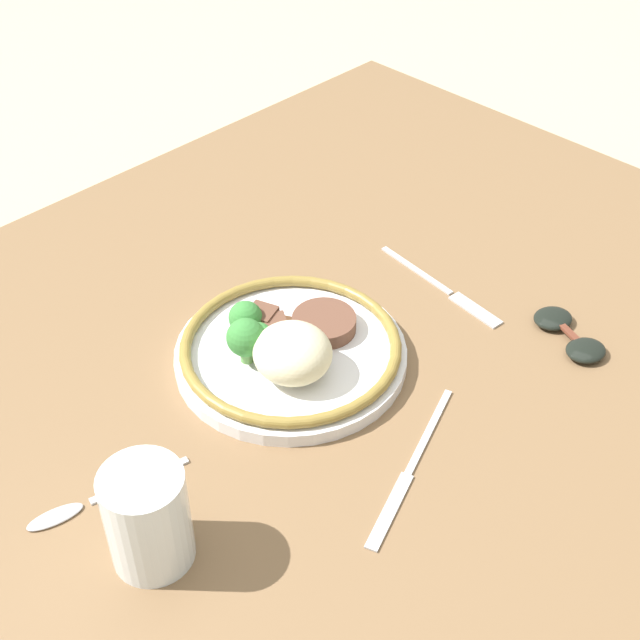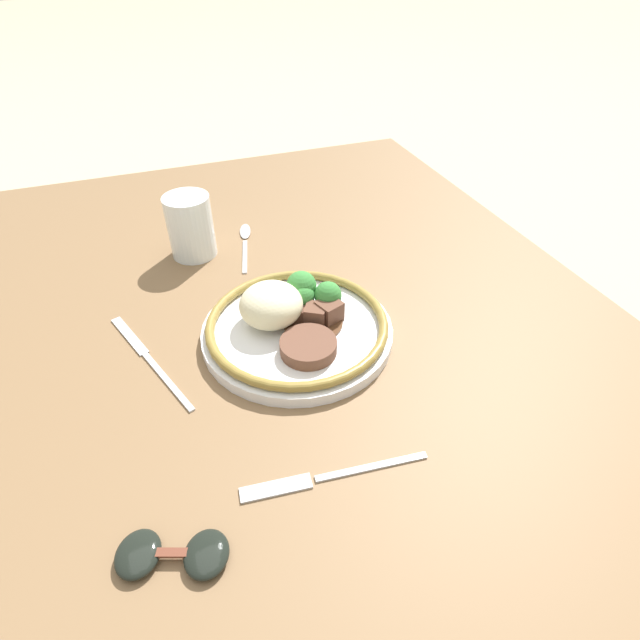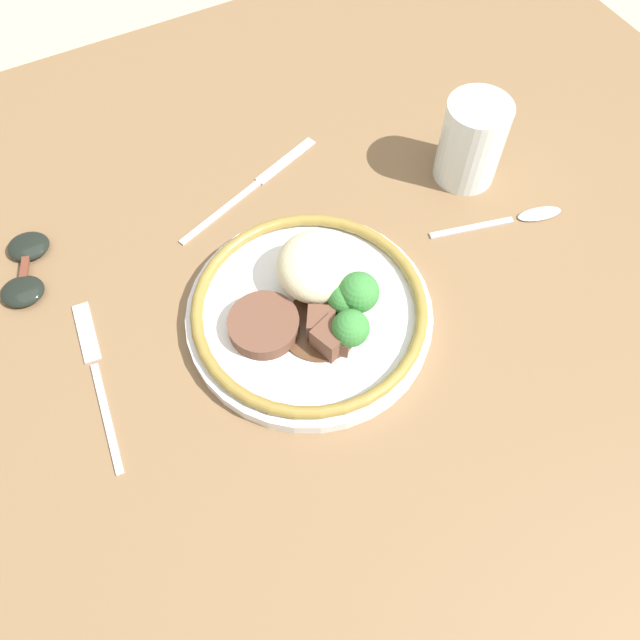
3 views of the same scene
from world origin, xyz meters
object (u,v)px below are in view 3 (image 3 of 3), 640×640
(knife, at_px, (255,185))
(spoon, at_px, (523,217))
(plate, at_px, (311,306))
(fork, at_px, (95,366))
(juice_glass, at_px, (471,144))
(sunglasses, at_px, (25,268))

(knife, relative_size, spoon, 1.32)
(plate, relative_size, fork, 1.30)
(juice_glass, relative_size, fork, 0.52)
(plate, bearing_deg, juice_glass, 20.13)
(plate, relative_size, sunglasses, 2.31)
(juice_glass, bearing_deg, spoon, -76.91)
(juice_glass, distance_m, fork, 0.45)
(fork, distance_m, spoon, 0.47)
(fork, bearing_deg, sunglasses, 17.67)
(juice_glass, bearing_deg, plate, -159.87)
(plate, xyz_separation_m, juice_glass, (0.24, 0.09, 0.03))
(spoon, bearing_deg, plate, -165.37)
(spoon, bearing_deg, juice_glass, 117.03)
(knife, height_order, spoon, spoon)
(sunglasses, bearing_deg, knife, 19.89)
(plate, height_order, sunglasses, plate)
(plate, xyz_separation_m, fork, (-0.21, 0.05, -0.02))
(plate, height_order, juice_glass, juice_glass)
(fork, bearing_deg, plate, -96.48)
(plate, bearing_deg, sunglasses, 141.82)
(juice_glass, xyz_separation_m, fork, (-0.45, -0.04, -0.04))
(plate, bearing_deg, fork, 167.33)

